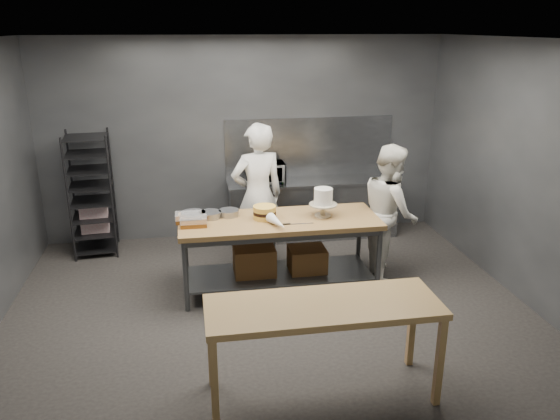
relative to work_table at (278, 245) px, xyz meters
name	(u,v)px	position (x,y,z in m)	size (l,w,h in m)	color
ground	(270,308)	(-0.18, -0.51, -0.57)	(6.00, 6.00, 0.00)	black
back_wall	(244,139)	(-0.18, 1.99, 0.93)	(6.00, 0.04, 3.00)	#4C4F54
work_table	(278,245)	(0.00, 0.00, 0.00)	(2.40, 0.90, 0.92)	brown
near_counter	(323,313)	(0.03, -2.11, 0.24)	(2.00, 0.70, 0.90)	#A28243
back_counter	(313,208)	(0.82, 1.67, -0.12)	(2.60, 0.60, 0.90)	slate
splashback_panel	(309,147)	(0.82, 1.97, 0.78)	(2.60, 0.02, 0.90)	slate
speed_rack	(92,195)	(-2.40, 1.59, 0.28)	(0.65, 0.70, 1.75)	black
chef_behind	(258,196)	(-0.15, 0.75, 0.41)	(0.71, 0.47, 1.96)	white
chef_right	(390,212)	(1.47, 0.15, 0.30)	(0.85, 0.66, 1.75)	silver
microwave	(266,173)	(0.10, 1.67, 0.48)	(0.54, 0.37, 0.30)	black
frosted_cake_stand	(323,199)	(0.55, 0.00, 0.57)	(0.34, 0.34, 0.35)	#B9AE94
layer_cake	(265,212)	(-0.16, 0.03, 0.43)	(0.28, 0.28, 0.16)	#E5C348
cake_pans	(209,214)	(-0.82, 0.20, 0.39)	(0.70, 0.30, 0.07)	gray
piping_bag	(277,222)	(-0.06, -0.29, 0.41)	(0.12, 0.12, 0.38)	white
offset_spatula	(294,224)	(0.15, -0.22, 0.35)	(0.36, 0.02, 0.02)	slate
pastry_clamshells	(191,219)	(-1.04, -0.01, 0.40)	(0.36, 0.36, 0.11)	#8B5E1B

